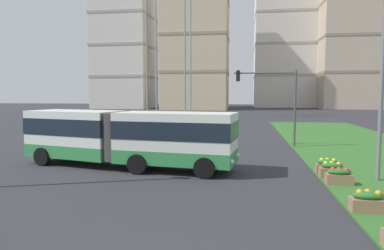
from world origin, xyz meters
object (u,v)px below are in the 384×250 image
(flower_planter_3, at_px, (339,176))
(flower_planter_4, at_px, (332,170))
(streetlight_median, at_px, (383,71))
(traffic_light_far_right, at_px, (274,93))
(flower_planter_5, at_px, (327,166))
(apartment_tower_centre, at_px, (288,19))
(apartment_tower_westcentre, at_px, (196,39))
(flower_planter_2, at_px, (368,201))
(car_silver_hatch, at_px, (141,132))
(articulated_bus, at_px, (127,137))
(apartment_tower_eastcentre, at_px, (349,23))
(apartment_tower_west, at_px, (125,34))

(flower_planter_3, relative_size, flower_planter_4, 1.00)
(streetlight_median, bearing_deg, flower_planter_4, 169.54)
(flower_planter_4, relative_size, traffic_light_far_right, 0.19)
(flower_planter_5, xyz_separation_m, apartment_tower_centre, (8.67, 94.58, 25.95))
(flower_planter_4, relative_size, apartment_tower_centre, 0.02)
(flower_planter_3, bearing_deg, apartment_tower_westcentre, 102.31)
(flower_planter_2, xyz_separation_m, flower_planter_4, (0.00, 4.98, 0.00))
(car_silver_hatch, relative_size, apartment_tower_centre, 0.08)
(articulated_bus, height_order, apartment_tower_eastcentre, apartment_tower_eastcentre)
(flower_planter_2, xyz_separation_m, flower_planter_3, (0.00, 3.64, 0.00))
(flower_planter_4, xyz_separation_m, streetlight_median, (1.90, -0.35, 4.53))
(apartment_tower_westcentre, bearing_deg, articulated_bus, -85.23)
(car_silver_hatch, relative_size, apartment_tower_eastcentre, 0.10)
(apartment_tower_centre, relative_size, apartment_tower_eastcentre, 1.17)
(flower_planter_4, xyz_separation_m, traffic_light_far_right, (-1.95, 9.77, 3.54))
(flower_planter_5, bearing_deg, apartment_tower_eastcentre, 74.59)
(articulated_bus, distance_m, flower_planter_4, 10.43)
(apartment_tower_west, bearing_deg, streetlight_median, -63.99)
(articulated_bus, distance_m, car_silver_hatch, 10.95)
(flower_planter_5, bearing_deg, flower_planter_3, -90.00)
(flower_planter_4, bearing_deg, flower_planter_2, -90.00)
(flower_planter_3, height_order, apartment_tower_west, apartment_tower_west)
(apartment_tower_centre, bearing_deg, flower_planter_2, -94.94)
(traffic_light_far_right, relative_size, streetlight_median, 0.63)
(flower_planter_4, xyz_separation_m, apartment_tower_eastcentre, (22.86, 83.82, 22.08))
(articulated_bus, xyz_separation_m, flower_planter_5, (10.29, -0.24, -1.23))
(flower_planter_5, relative_size, streetlight_median, 0.12)
(flower_planter_3, xyz_separation_m, apartment_tower_westcentre, (-16.33, 74.84, 17.21))
(car_silver_hatch, xyz_separation_m, apartment_tower_west, (-23.96, 66.81, 19.48))
(streetlight_median, height_order, apartment_tower_west, apartment_tower_west)
(apartment_tower_westcentre, distance_m, apartment_tower_centre, 34.41)
(articulated_bus, relative_size, streetlight_median, 1.34)
(flower_planter_5, height_order, traffic_light_far_right, traffic_light_far_right)
(flower_planter_3, height_order, flower_planter_4, same)
(car_silver_hatch, relative_size, apartment_tower_westcentre, 0.13)
(articulated_bus, height_order, apartment_tower_west, apartment_tower_west)
(flower_planter_2, distance_m, streetlight_median, 6.75)
(flower_planter_4, relative_size, apartment_tower_westcentre, 0.03)
(flower_planter_2, distance_m, apartment_tower_west, 93.35)
(traffic_light_far_right, bearing_deg, flower_planter_5, -77.62)
(flower_planter_4, bearing_deg, apartment_tower_west, 114.98)
(streetlight_median, distance_m, apartment_tower_eastcentre, 88.50)
(streetlight_median, bearing_deg, flower_planter_5, 147.31)
(apartment_tower_westcentre, bearing_deg, apartment_tower_west, 165.92)
(streetlight_median, xyz_separation_m, apartment_tower_centre, (6.77, 95.80, 21.41))
(flower_planter_4, bearing_deg, articulated_bus, 173.85)
(apartment_tower_eastcentre, bearing_deg, articulated_bus, -111.84)
(flower_planter_5, distance_m, apartment_tower_centre, 98.46)
(streetlight_median, bearing_deg, apartment_tower_westcentre, 103.87)
(apartment_tower_westcentre, bearing_deg, traffic_light_far_right, -77.29)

